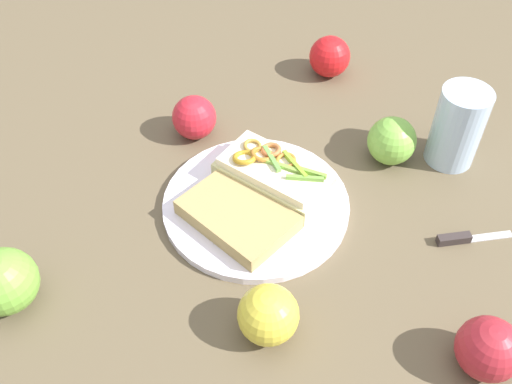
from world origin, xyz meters
TOP-DOWN VIEW (x-y plane):
  - ground_plane at (0.00, 0.00)m, footprint 2.00×2.00m
  - plate at (0.00, 0.00)m, footprint 0.26×0.26m
  - sandwich at (0.03, 0.03)m, footprint 0.17×0.16m
  - bread_slice_side at (-0.03, -0.03)m, footprint 0.17×0.17m
  - apple_0 at (-0.08, 0.16)m, footprint 0.10×0.10m
  - apple_1 at (-0.00, -0.19)m, footprint 0.09×0.09m
  - apple_2 at (0.24, -0.25)m, footprint 0.08×0.08m
  - apple_3 at (0.15, 0.30)m, footprint 0.08×0.08m
  - apple_4 at (0.21, 0.08)m, footprint 0.10×0.10m
  - apple_5 at (-0.31, -0.13)m, footprint 0.12×0.12m
  - drinking_glass at (0.30, 0.08)m, footprint 0.07×0.07m
  - knife at (0.27, -0.08)m, footprint 0.11×0.02m

SIDE VIEW (x-z plane):
  - ground_plane at x=0.00m, z-range 0.00..0.00m
  - knife at x=0.27m, z-range 0.00..0.01m
  - plate at x=0.00m, z-range 0.00..0.01m
  - bread_slice_side at x=-0.03m, z-range 0.01..0.03m
  - sandwich at x=0.03m, z-range 0.01..0.06m
  - apple_0 at x=-0.08m, z-range 0.00..0.07m
  - apple_3 at x=0.15m, z-range 0.00..0.07m
  - apple_1 at x=0.00m, z-range 0.00..0.07m
  - apple_4 at x=0.21m, z-range 0.00..0.07m
  - apple_2 at x=0.24m, z-range 0.00..0.07m
  - apple_5 at x=-0.31m, z-range 0.00..0.08m
  - drinking_glass at x=0.30m, z-range 0.00..0.12m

